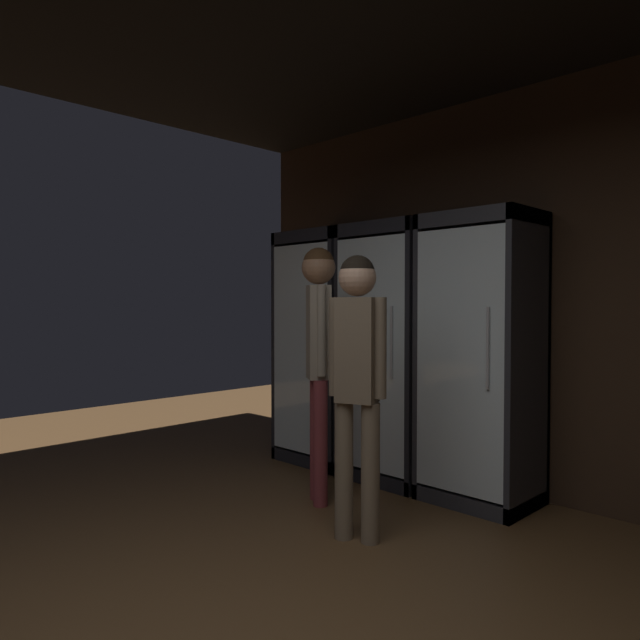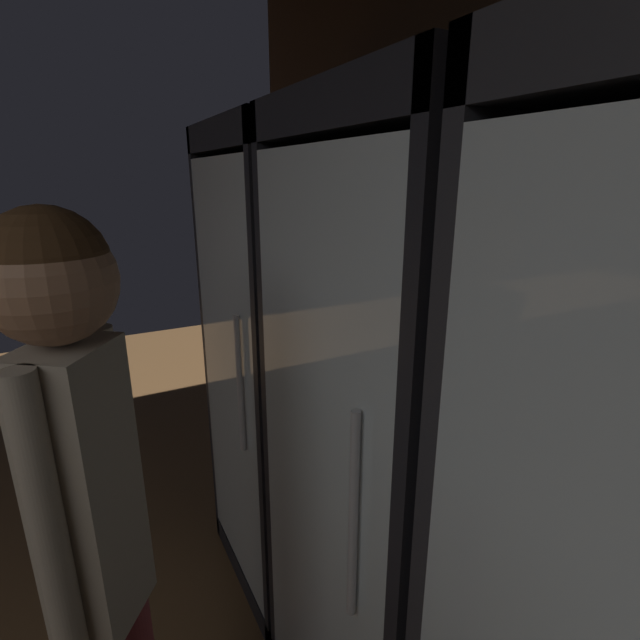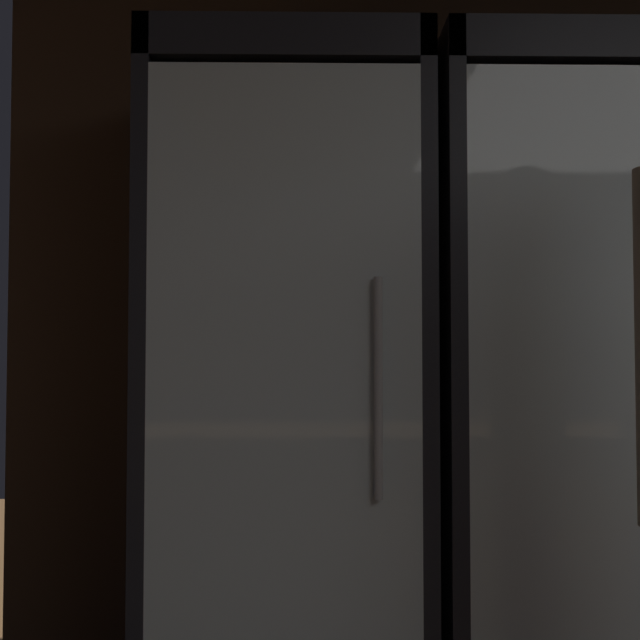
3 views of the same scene
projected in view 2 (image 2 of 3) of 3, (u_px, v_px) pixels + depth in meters
cooler_far_left at (301, 377)px, 1.96m from camera, size 0.71×0.58×1.93m
cooler_left at (413, 470)px, 1.34m from camera, size 0.71×0.58×1.93m
shopper_far at (89, 506)px, 0.94m from camera, size 0.24×0.22×1.70m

